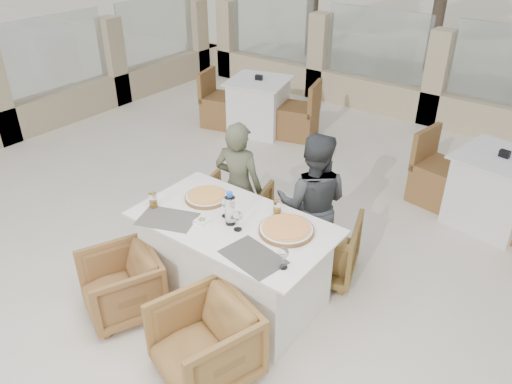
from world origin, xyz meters
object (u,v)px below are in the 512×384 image
Objects in this scene: beer_glass_left at (153,200)px; beer_glass_right at (277,208)px; pizza_left at (206,197)px; armchair_near_right at (205,343)px; water_bottle at (230,208)px; wine_glass_corner at (283,257)px; pizza_right at (286,229)px; bg_table_b at (494,191)px; dining_table at (234,260)px; olive_dish at (202,221)px; wine_glass_near at (238,220)px; diner_right at (312,204)px; armchair_far_left at (232,212)px; bg_table_a at (259,106)px; armchair_far_right at (322,245)px; wine_glass_centre at (225,207)px; diner_left at (239,187)px; armchair_near_left at (121,285)px.

beer_glass_right is at bearing 30.67° from beer_glass_left.
pizza_left is 0.56× the size of armchair_near_right.
wine_glass_corner is at bearing -17.52° from water_bottle.
bg_table_b is (0.99, 2.37, -0.41)m from pizza_right.
dining_table is 0.47m from olive_dish.
wine_glass_near is (0.10, -0.03, -0.05)m from water_bottle.
wine_glass_corner is (0.64, -0.20, -0.05)m from water_bottle.
armchair_near_right is 0.49× the size of diner_right.
bg_table_a reaches higher than armchair_far_left.
armchair_far_right is at bearing 103.18° from wine_glass_corner.
wine_glass_centre reaches higher than armchair_far_right.
pizza_left is at bearing 126.78° from olive_dish.
wine_glass_centre is 0.11× the size of bg_table_a.
beer_glass_right is at bearing 52.89° from dining_table.
water_bottle is 0.43× the size of armchair_far_left.
wine_glass_centre is at bearing 149.76° from water_bottle.
wine_glass_centre is at bearing 24.23° from beer_glass_left.
diner_left is at bearing 141.67° from wine_glass_corner.
diner_left is (-0.67, 0.34, -0.19)m from beer_glass_right.
diner_right reaches higher than olive_dish.
armchair_near_left is (-0.72, -0.62, -0.59)m from wine_glass_near.
beer_glass_left is 1.05m from armchair_far_left.
pizza_left reaches higher than armchair_near_left.
wine_glass_corner is 0.67m from beer_glass_right.
water_bottle is 0.40m from beer_glass_right.
pizza_left is 1.98× the size of wine_glass_centre.
pizza_left is 1.10m from wine_glass_corner.
pizza_left is at bearing 157.87° from water_bottle.
armchair_far_right is (-0.00, 0.60, -0.51)m from pizza_right.
armchair_near_left is at bearing -84.77° from beer_glass_left.
dining_table is 1.24× the size of diner_left.
armchair_far_left is (-0.17, 0.53, -0.49)m from pizza_left.
wine_glass_centre is 0.41m from beer_glass_right.
olive_dish is (-0.18, -0.17, 0.41)m from dining_table.
wine_glass_centre reaches higher than bg_table_b.
water_bottle reaches higher than wine_glass_near.
armchair_near_right is (-0.06, -0.89, -0.50)m from pizza_right.
pizza_left is at bearing 148.16° from armchair_near_right.
pizza_right is at bearing 32.67° from wine_glass_near.
olive_dish is (0.22, -0.30, -0.00)m from pizza_left.
diner_left reaches higher than pizza_right.
water_bottle is at bearing -22.13° from pizza_left.
diner_right reaches higher than beer_glass_left.
bg_table_a is (-2.35, 3.76, 0.09)m from armchair_near_right.
armchair_near_right is at bearing -49.69° from pizza_left.
water_bottle is 0.12m from wine_glass_near.
wine_glass_corner reaches higher than olive_dish.
beer_glass_left reaches higher than beer_glass_right.
pizza_left is 0.28× the size of diner_left.
armchair_far_left is 1.36m from armchair_near_left.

